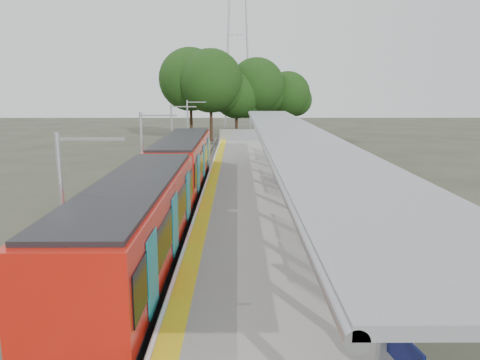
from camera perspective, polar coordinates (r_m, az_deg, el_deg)
name	(u,v)px	position (r m, az deg, el deg)	size (l,w,h in m)	color
trackbed	(178,201)	(27.73, -7.55, -2.60)	(3.00, 70.00, 0.24)	#59544C
platform	(255,195)	(27.43, 1.80, -1.84)	(6.00, 50.00, 1.00)	gray
tactile_strip	(211,187)	(27.35, -3.54, -0.80)	(0.60, 50.00, 0.02)	yellow
end_fence	(247,135)	(51.92, 0.81, 5.56)	(6.00, 0.10, 1.20)	#9EA0A5
train	(166,184)	(23.21, -8.97, -0.46)	(2.74, 27.60, 3.62)	black
canopy	(291,139)	(23.18, 6.18, 4.97)	(3.27, 38.00, 3.66)	#9EA0A5
pylon	(238,10)	(80.66, -0.31, 19.97)	(8.00, 4.00, 38.00)	#9EA0A5
tree_cluster	(228,85)	(59.44, -1.46, 11.52)	(19.37, 12.48, 11.62)	#382316
catenary_masts	(144,157)	(26.50, -11.66, 2.78)	(2.08, 48.16, 5.40)	#9EA0A5
bench_near	(406,358)	(10.14, 19.56, -19.75)	(0.75, 1.65, 1.09)	#0E1346
bench_mid	(296,172)	(28.96, 6.86, 0.95)	(0.98, 1.67, 1.09)	#0E1346
bench_far	(286,174)	(28.17, 5.59, 0.73)	(0.77, 1.72, 1.14)	#0E1346
info_pillar_near	(358,284)	(12.36, 14.18, -12.24)	(0.44, 0.44, 1.94)	beige
info_pillar_far	(288,175)	(27.20, 5.87, 0.55)	(0.36, 0.36, 1.60)	beige
litter_bin	(336,246)	(16.18, 11.57, -7.94)	(0.43, 0.43, 0.89)	#9EA0A5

